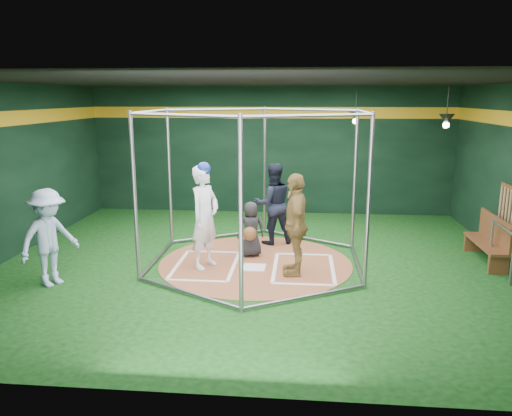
# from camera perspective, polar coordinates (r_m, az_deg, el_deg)

# --- Properties ---
(room_shell) EXTENTS (10.10, 9.10, 3.53)m
(room_shell) POSITION_cam_1_polar(r_m,az_deg,el_deg) (9.53, -0.05, 3.72)
(room_shell) COLOR #0B330C
(room_shell) RESTS_ON ground
(clay_disc) EXTENTS (3.80, 3.80, 0.01)m
(clay_disc) POSITION_cam_1_polar(r_m,az_deg,el_deg) (9.95, -0.05, -6.29)
(clay_disc) COLOR #995737
(clay_disc) RESTS_ON ground
(home_plate) EXTENTS (0.43, 0.43, 0.01)m
(home_plate) POSITION_cam_1_polar(r_m,az_deg,el_deg) (9.66, -0.22, -6.79)
(home_plate) COLOR white
(home_plate) RESTS_ON clay_disc
(batter_box_left) EXTENTS (1.17, 1.77, 0.01)m
(batter_box_left) POSITION_cam_1_polar(r_m,az_deg,el_deg) (9.84, -5.74, -6.50)
(batter_box_left) COLOR white
(batter_box_left) RESTS_ON clay_disc
(batter_box_right) EXTENTS (1.17, 1.77, 0.01)m
(batter_box_right) POSITION_cam_1_polar(r_m,az_deg,el_deg) (9.67, 5.46, -6.84)
(batter_box_right) COLOR white
(batter_box_right) RESTS_ON clay_disc
(batting_cage) EXTENTS (4.05, 4.67, 3.00)m
(batting_cage) POSITION_cam_1_polar(r_m,az_deg,el_deg) (9.57, -0.06, 2.21)
(batting_cage) COLOR gray
(batting_cage) RESTS_ON ground
(bat_rack) EXTENTS (0.07, 1.25, 0.98)m
(bat_rack) POSITION_cam_1_polar(r_m,az_deg,el_deg) (10.80, 27.19, -0.44)
(bat_rack) COLOR brown
(bat_rack) RESTS_ON room_shell
(pendant_lamp_near) EXTENTS (0.34, 0.34, 0.90)m
(pendant_lamp_near) POSITION_cam_1_polar(r_m,az_deg,el_deg) (13.04, 11.30, 10.24)
(pendant_lamp_near) COLOR black
(pendant_lamp_near) RESTS_ON room_shell
(pendant_lamp_far) EXTENTS (0.34, 0.34, 0.90)m
(pendant_lamp_far) POSITION_cam_1_polar(r_m,az_deg,el_deg) (11.80, 20.94, 9.43)
(pendant_lamp_far) COLOR black
(pendant_lamp_far) RESTS_ON room_shell
(batter_figure) EXTENTS (0.73, 0.85, 2.04)m
(batter_figure) POSITION_cam_1_polar(r_m,az_deg,el_deg) (9.49, -5.87, -0.91)
(batter_figure) COLOR white
(batter_figure) RESTS_ON clay_disc
(visitor_leopard) EXTENTS (0.51, 1.12, 1.89)m
(visitor_leopard) POSITION_cam_1_polar(r_m,az_deg,el_deg) (9.12, 4.54, -1.87)
(visitor_leopard) COLOR tan
(visitor_leopard) RESTS_ON clay_disc
(catcher_figure) EXTENTS (0.64, 0.65, 1.14)m
(catcher_figure) POSITION_cam_1_polar(r_m,az_deg,el_deg) (10.19, -0.58, -2.46)
(catcher_figure) COLOR black
(catcher_figure) RESTS_ON clay_disc
(umpire) EXTENTS (1.06, 0.94, 1.80)m
(umpire) POSITION_cam_1_polar(r_m,az_deg,el_deg) (11.03, 1.94, 0.49)
(umpire) COLOR black
(umpire) RESTS_ON clay_disc
(bystander_blue) EXTENTS (1.08, 1.27, 1.71)m
(bystander_blue) POSITION_cam_1_polar(r_m,az_deg,el_deg) (9.31, -22.59, -3.15)
(bystander_blue) COLOR #A5BADB
(bystander_blue) RESTS_ON ground
(dugout_bench) EXTENTS (0.38, 1.61, 0.94)m
(dugout_bench) POSITION_cam_1_polar(r_m,az_deg,el_deg) (10.92, 25.19, -3.20)
(dugout_bench) COLOR brown
(dugout_bench) RESTS_ON ground
(steel_railing) EXTENTS (0.05, 1.07, 0.92)m
(steel_railing) POSITION_cam_1_polar(r_m,az_deg,el_deg) (10.17, 26.30, -3.63)
(steel_railing) COLOR gray
(steel_railing) RESTS_ON ground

